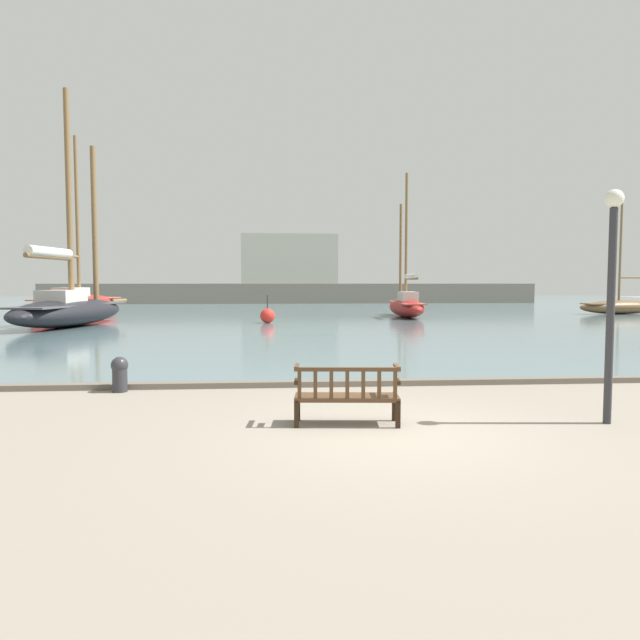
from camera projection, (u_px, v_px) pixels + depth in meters
The scene contains 12 objects.
ground_plane at pixel (393, 433), 8.28m from camera, with size 160.00×160.00×0.00m, color gray.
harbor_water at pixel (295, 306), 52.06m from camera, with size 100.00×80.00×0.08m, color slate.
quay_edge_kerb at pixel (356, 383), 12.11m from camera, with size 40.00×0.30×0.12m, color #675F54.
park_bench at pixel (347, 395), 8.75m from camera, with size 1.64×0.65×0.92m.
sailboat_far_port at pixel (77, 301), 38.76m from camera, with size 4.86×9.20×11.98m.
sailboat_mid_starboard at pixel (621, 306), 38.34m from camera, with size 6.40×2.42×7.71m.
sailboat_nearest_port at pixel (406, 304), 35.11m from camera, with size 1.94×7.68×8.80m.
sailboat_outer_port at pixel (69, 306), 27.63m from camera, with size 4.17×11.28×11.38m.
mooring_bollard at pixel (120, 372), 11.41m from camera, with size 0.34×0.34×0.71m.
lamp_post at pixel (612, 280), 8.72m from camera, with size 0.28×0.28×3.60m.
channel_buoy at pixel (267, 316), 29.73m from camera, with size 0.76×0.76×1.46m.
far_breakwater at pixel (292, 284), 58.32m from camera, with size 50.08×2.40×7.11m.
Camera 1 is at (-1.68, -8.05, 2.19)m, focal length 32.00 mm.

